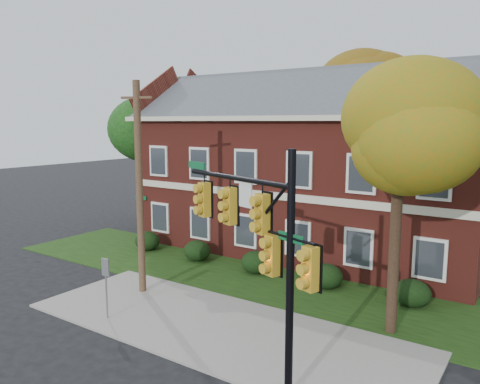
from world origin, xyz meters
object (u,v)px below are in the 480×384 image
Objects in this scene: hedge_far_left at (147,241)px; traffic_signal at (261,240)px; tree_left_rear at (161,126)px; hedge_left at (197,251)px; hedge_right at (326,276)px; sign_post at (106,278)px; hedge_far_right at (412,293)px; tree_far_rear at (381,93)px; hedge_center at (256,262)px; utility_pole at (139,188)px; tree_near_right at (407,131)px; apartment_building at (308,159)px.

traffic_signal is (11.93, -7.63, 3.40)m from hedge_far_left.
tree_left_rear is (-2.73, 4.14, 6.16)m from hedge_far_left.
hedge_left is 7.00m from hedge_right.
hedge_far_right is at bearing 35.60° from sign_post.
tree_far_rear is (-2.16, 13.09, 8.32)m from hedge_right.
hedge_far_right is (14.00, 0.00, 0.00)m from hedge_far_left.
tree_left_rear is 14.97m from sign_post.
tree_far_rear reaches higher than hedge_center.
hedge_left is 9.69m from tree_left_rear.
utility_pole is 3.80× the size of sign_post.
hedge_far_right is 0.62× the size of sign_post.
tree_far_rear is at bearing 110.27° from tree_near_right.
hedge_right is at bearing 20.10° from utility_pole.
hedge_left is 0.22× the size of traffic_signal.
tree_near_right reaches higher than hedge_left.
hedge_right is at bearing -56.33° from apartment_building.
traffic_signal is 6.97m from sign_post.
hedge_right is at bearing 0.00° from hedge_left.
tree_far_rear is at bearing 38.97° from tree_left_rear.
hedge_center is 0.22× the size of traffic_signal.
hedge_right is at bearing -80.64° from tree_far_rear.
tree_near_right is 17.12m from tree_far_rear.
traffic_signal is at bearing -42.14° from hedge_left.
hedge_right is 0.22× the size of traffic_signal.
traffic_signal is 2.81× the size of sign_post.
hedge_far_left is 0.62× the size of sign_post.
hedge_center and hedge_far_right have the same top height.
hedge_left is 0.16× the size of tree_near_right.
traffic_signal reaches higher than hedge_left.
hedge_far_left and hedge_center have the same top height.
sign_post is at bearing -75.49° from hedge_left.
utility_pole is at bearing -46.53° from hedge_far_left.
hedge_center is 1.00× the size of hedge_right.
traffic_signal is (1.43, -7.63, 3.40)m from hedge_right.
sign_post is (-6.53, 0.30, -2.40)m from traffic_signal.
apartment_building reaches higher than tree_near_right.
hedge_center is at bearing 158.58° from tree_near_right.
utility_pole is (-9.77, -1.87, -2.33)m from tree_near_right.
hedge_center is 0.62× the size of sign_post.
hedge_center is 15.57m from tree_far_rear.
hedge_far_right is at bearing 0.00° from hedge_right.
tree_far_rear is 5.12× the size of sign_post.
sign_post reaches higher than hedge_center.
sign_post is at bearing -88.06° from utility_pole.
tree_far_rear reaches higher than sign_post.
tree_left_rear is at bearing 156.96° from hedge_center.
apartment_building reaches higher than tree_left_rear.
hedge_far_left is 7.00m from hedge_center.
traffic_signal is at bearing -79.38° from hedge_right.
hedge_left and hedge_far_right have the same top height.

